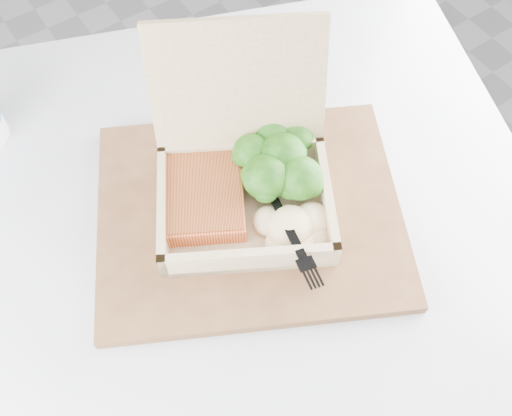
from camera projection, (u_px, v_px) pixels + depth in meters
floor at (281, 287)px, 1.47m from camera, size 4.00×4.00×0.00m
cafe_table at (229, 318)px, 0.85m from camera, size 1.10×1.10×0.75m
serving_tray at (250, 213)px, 0.71m from camera, size 0.47×0.44×0.02m
takeout_container at (243, 168)px, 0.68m from camera, size 0.29×0.29×0.19m
salmon_fillet at (204, 195)px, 0.69m from camera, size 0.14×0.15×0.03m
broccoli_pile at (282, 161)px, 0.70m from camera, size 0.13×0.13×0.05m
mashed_potatoes at (290, 226)px, 0.66m from camera, size 0.09×0.08×0.03m
plastic_fork at (281, 212)px, 0.66m from camera, size 0.05×0.14×0.02m
receipt at (237, 105)px, 0.81m from camera, size 0.12×0.15×0.00m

